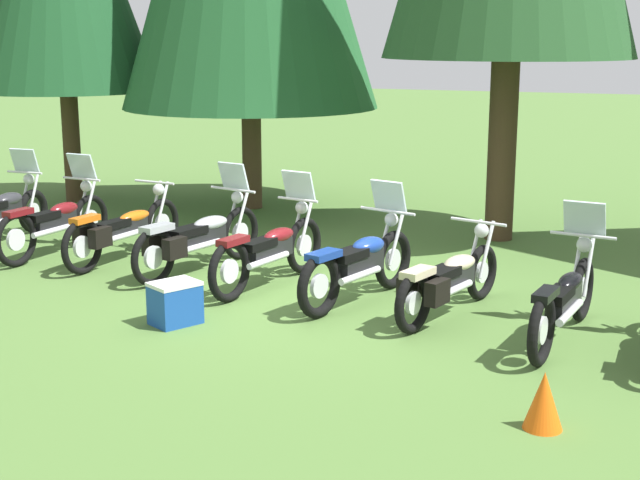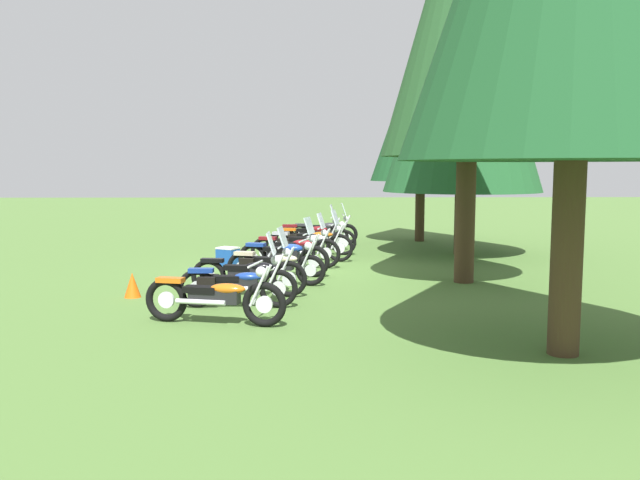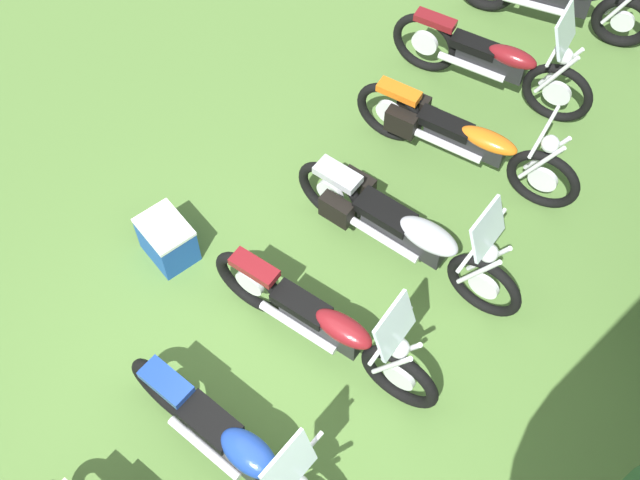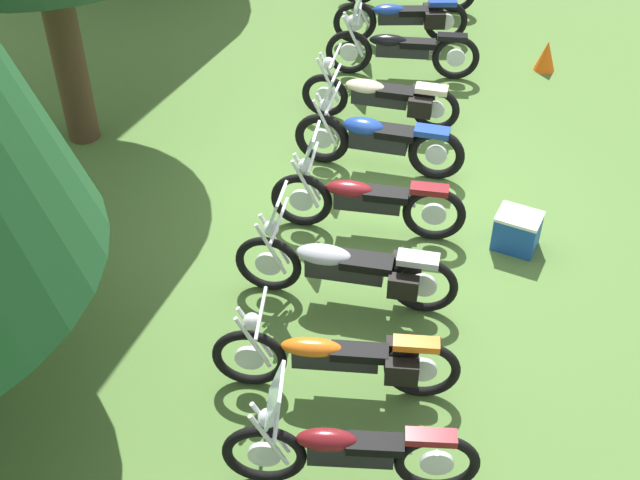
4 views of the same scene
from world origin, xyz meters
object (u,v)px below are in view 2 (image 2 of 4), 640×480
motorcycle_3 (307,243)px  motorcycle_0 (324,231)px  motorcycle_2 (313,239)px  motorcycle_6 (273,264)px  pine_tree_1 (464,63)px  motorcycle_1 (313,234)px  motorcycle_8 (236,283)px  pine_tree_0 (422,105)px  picnic_cooler (228,256)px  traffic_cone (132,285)px  motorcycle_5 (284,255)px  motorcycle_4 (296,249)px  motorcycle_7 (250,273)px  motorcycle_9 (215,297)px

motorcycle_3 → motorcycle_0: bearing=95.3°
motorcycle_2 → motorcycle_3: (1.26, -0.15, 0.03)m
motorcycle_6 → pine_tree_1: bearing=58.9°
motorcycle_1 → motorcycle_8: (8.25, -1.46, -0.04)m
pine_tree_0 → picnic_cooler: (5.47, -5.88, -4.33)m
motorcycle_6 → motorcycle_1: bearing=97.3°
traffic_cone → motorcycle_5: bearing=131.1°
motorcycle_1 → motorcycle_3: 2.36m
motorcycle_2 → pine_tree_0: pine_tree_0 is taller
motorcycle_4 → picnic_cooler: size_ratio=3.64×
motorcycle_5 → motorcycle_7: (2.40, -0.58, -0.02)m
motorcycle_5 → motorcycle_7: bearing=-86.9°
motorcycle_0 → pine_tree_0: 5.36m
pine_tree_0 → motorcycle_0: bearing=-72.3°
motorcycle_7 → pine_tree_1: size_ratio=0.25×
picnic_cooler → motorcycle_1: bearing=144.9°
motorcycle_9 → motorcycle_7: bearing=94.7°
pine_tree_0 → motorcycle_4: bearing=-35.2°
motorcycle_6 → pine_tree_1: (-4.76, 5.15, 5.00)m
motorcycle_6 → pine_tree_1: pine_tree_1 is taller
motorcycle_0 → motorcycle_8: bearing=-101.8°
motorcycle_0 → pine_tree_1: pine_tree_1 is taller
motorcycle_7 → picnic_cooler: 4.13m
motorcycle_1 → motorcycle_4: (3.52, -0.45, -0.01)m
picnic_cooler → pine_tree_0: bearing=132.9°
motorcycle_9 → picnic_cooler: bearing=108.7°
motorcycle_5 → pine_tree_1: pine_tree_1 is taller
motorcycle_3 → motorcycle_8: 6.03m
pine_tree_0 → traffic_cone: 12.75m
motorcycle_3 → motorcycle_8: size_ratio=1.11×
motorcycle_5 → picnic_cooler: bearing=149.5°
motorcycle_3 → motorcycle_7: size_ratio=1.04×
motorcycle_4 → picnic_cooler: motorcycle_4 is taller
motorcycle_1 → motorcycle_8: bearing=-94.1°
motorcycle_3 → motorcycle_7: bearing=-89.1°
motorcycle_7 → pine_tree_0: size_ratio=0.32×
motorcycle_2 → picnic_cooler: motorcycle_2 is taller
motorcycle_8 → pine_tree_1: 10.41m
motorcycle_1 → picnic_cooler: motorcycle_1 is taller
motorcycle_8 → traffic_cone: (-0.99, -2.10, -0.21)m
motorcycle_2 → motorcycle_3: bearing=-89.2°
motorcycle_8 → motorcycle_0: bearing=80.8°
motorcycle_6 → traffic_cone: bearing=-136.2°
motorcycle_1 → motorcycle_9: bearing=-93.9°
picnic_cooler → motorcycle_9: bearing=5.1°
motorcycle_2 → motorcycle_8: 7.30m
motorcycle_8 → pine_tree_1: pine_tree_1 is taller
motorcycle_9 → pine_tree_1: pine_tree_1 is taller
motorcycle_8 → traffic_cone: size_ratio=4.49×
motorcycle_7 → traffic_cone: bearing=-169.4°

